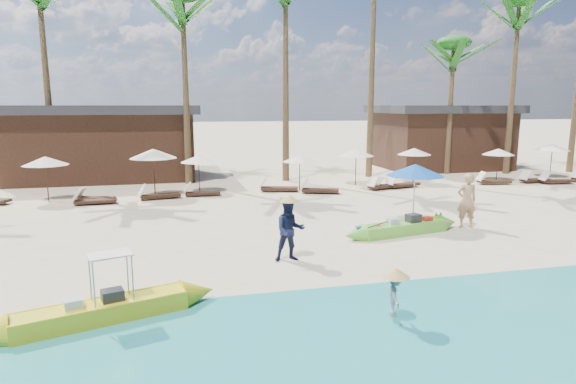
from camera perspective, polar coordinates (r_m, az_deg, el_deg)
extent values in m
plane|color=beige|center=(14.15, 4.06, -7.44)|extent=(240.00, 240.00, 0.00)
cube|color=tan|center=(9.83, 13.08, -15.88)|extent=(240.00, 4.50, 0.01)
cube|color=#64C03A|center=(16.74, 13.49, -4.23)|extent=(3.28, 1.27, 0.38)
cube|color=white|center=(16.73, 13.49, -4.17)|extent=(2.80, 1.01, 0.17)
cube|color=#262628|center=(16.92, 14.62, -3.14)|extent=(0.52, 0.44, 0.35)
cube|color=silver|center=(16.48, 12.30, -3.53)|extent=(0.41, 0.37, 0.28)
cube|color=red|center=(17.24, 16.16, -3.19)|extent=(0.35, 0.31, 0.22)
cylinder|color=red|center=(16.15, 10.55, -4.09)|extent=(0.22, 0.22, 0.09)
cylinder|color=#262628|center=(15.93, 10.01, -4.29)|extent=(0.20, 0.20, 0.08)
sphere|color=tan|center=(15.79, 9.00, -4.20)|extent=(0.18, 0.18, 0.18)
cylinder|color=yellow|center=(17.67, 17.13, -2.99)|extent=(0.14, 0.14, 0.18)
cylinder|color=yellow|center=(17.80, 17.62, -2.92)|extent=(0.14, 0.14, 0.18)
cube|color=yellow|center=(10.63, -21.12, -13.09)|extent=(3.38, 1.65, 0.40)
cube|color=white|center=(10.63, -21.12, -12.99)|extent=(2.88, 1.33, 0.18)
cube|color=#262628|center=(10.56, -20.07, -11.62)|extent=(0.50, 0.44, 0.31)
cube|color=silver|center=(10.48, -24.09, -12.19)|extent=(0.41, 0.38, 0.27)
cube|color=beige|center=(10.27, -20.38, -6.96)|extent=(0.97, 0.80, 0.03)
imported|color=tan|center=(18.12, 20.41, -0.96)|extent=(0.78, 0.58, 1.95)
imported|color=#151C3C|center=(13.38, 0.22, -4.56)|extent=(0.87, 0.69, 1.75)
imported|color=gray|center=(9.89, 12.57, -11.82)|extent=(0.47, 0.63, 0.87)
cylinder|color=#99999E|center=(17.93, 14.70, -0.42)|extent=(0.05, 0.05, 2.17)
cone|color=#124CAB|center=(17.79, 14.83, 2.54)|extent=(2.07, 2.07, 0.42)
cylinder|color=#392117|center=(24.26, -26.66, 1.32)|extent=(0.05, 0.05, 1.99)
cone|color=beige|center=(24.15, -26.83, 3.32)|extent=(1.99, 1.99, 0.40)
cube|color=#392117|center=(23.53, -21.73, -0.68)|extent=(1.65, 0.90, 0.11)
cube|color=beige|center=(23.77, -23.32, -0.01)|extent=(0.47, 0.58, 0.46)
cylinder|color=#392117|center=(23.64, -15.58, 2.11)|extent=(0.06, 0.06, 2.22)
cone|color=beige|center=(23.53, -15.69, 4.41)|extent=(2.22, 2.22, 0.44)
cube|color=#392117|center=(22.77, -21.83, -0.99)|extent=(1.77, 0.64, 0.12)
cube|color=beige|center=(22.82, -23.81, -0.32)|extent=(0.42, 0.58, 0.51)
cube|color=#392117|center=(23.14, -14.88, -0.42)|extent=(1.87, 0.86, 0.13)
cube|color=beige|center=(23.00, -16.87, 0.23)|extent=(0.49, 0.64, 0.52)
cylinder|color=#392117|center=(24.44, -10.49, 2.08)|extent=(0.05, 0.05, 1.82)
cone|color=beige|center=(24.34, -10.55, 3.90)|extent=(1.82, 1.82, 0.36)
cube|color=#392117|center=(23.45, -10.05, -0.13)|extent=(1.66, 0.60, 0.12)
cube|color=beige|center=(23.41, -11.84, 0.51)|extent=(0.39, 0.54, 0.48)
cylinder|color=#392117|center=(24.57, 1.39, 2.24)|extent=(0.04, 0.04, 1.77)
cone|color=beige|center=(24.48, 1.40, 4.01)|extent=(1.77, 1.77, 0.35)
cube|color=#392117|center=(24.30, -1.03, 0.43)|extent=(1.95, 1.04, 0.13)
cube|color=beige|center=(24.29, -2.96, 1.20)|extent=(0.55, 0.68, 0.54)
cube|color=#392117|center=(23.83, 3.87, 0.21)|extent=(1.90, 1.16, 0.13)
cube|color=beige|center=(23.83, 1.96, 1.00)|extent=(0.58, 0.69, 0.53)
cylinder|color=#392117|center=(26.43, 8.03, 2.88)|extent=(0.05, 0.05, 1.93)
cone|color=beige|center=(26.34, 8.08, 4.67)|extent=(1.93, 1.93, 0.39)
cube|color=#392117|center=(25.49, 11.29, 0.67)|extent=(1.83, 1.04, 0.12)
cube|color=beige|center=(24.94, 9.99, 1.22)|extent=(0.54, 0.65, 0.51)
cube|color=#392117|center=(25.86, 11.94, 0.76)|extent=(1.67, 0.71, 0.11)
cube|color=beige|center=(25.45, 10.59, 1.31)|extent=(0.42, 0.56, 0.47)
cylinder|color=#392117|center=(28.01, 14.65, 3.02)|extent=(0.05, 0.05, 1.90)
cone|color=beige|center=(27.92, 14.72, 4.68)|extent=(1.90, 1.90, 0.38)
cube|color=#392117|center=(26.18, 13.50, 0.85)|extent=(1.92, 1.00, 0.13)
cube|color=beige|center=(25.62, 12.15, 1.44)|extent=(0.54, 0.67, 0.53)
cylinder|color=#392117|center=(30.26, 23.57, 2.93)|extent=(0.05, 0.05, 1.81)
cone|color=beige|center=(30.18, 23.67, 4.39)|extent=(1.81, 1.81, 0.36)
cube|color=#392117|center=(28.90, 23.25, 1.15)|extent=(1.82, 0.84, 0.12)
cube|color=beige|center=(28.51, 21.92, 1.75)|extent=(0.48, 0.62, 0.51)
cube|color=#392117|center=(30.54, 27.25, 1.29)|extent=(1.81, 0.76, 0.12)
cube|color=beige|center=(29.94, 26.28, 1.81)|extent=(0.46, 0.61, 0.51)
cylinder|color=#392117|center=(33.16, 28.73, 3.24)|extent=(0.05, 0.05, 1.98)
cone|color=beige|center=(33.09, 28.86, 4.70)|extent=(1.98, 1.98, 0.40)
cube|color=#392117|center=(30.61, 29.31, 1.14)|extent=(1.86, 0.79, 0.13)
cube|color=beige|center=(30.11, 28.13, 1.73)|extent=(0.47, 0.63, 0.53)
cone|color=brown|center=(28.69, -26.69, 11.46)|extent=(0.40, 0.40, 10.89)
cone|color=brown|center=(27.16, -12.03, 11.57)|extent=(0.40, 0.40, 10.08)
cone|color=brown|center=(27.62, -0.27, 12.99)|extent=(0.40, 0.40, 11.26)
cone|color=brown|center=(29.67, 9.92, 14.49)|extent=(0.40, 0.40, 13.16)
cone|color=brown|center=(32.18, 18.66, 9.23)|extent=(0.40, 0.40, 8.07)
ellipsoid|color=#175C19|center=(32.40, 19.08, 16.37)|extent=(2.08, 2.08, 0.88)
cone|color=brown|center=(33.63, 25.07, 11.02)|extent=(0.40, 0.40, 10.64)
cube|color=#392117|center=(30.72, -20.68, 5.09)|extent=(10.00, 6.00, 3.80)
cube|color=#2D2D33|center=(30.63, -20.93, 9.10)|extent=(10.80, 6.60, 0.50)
cube|color=#392117|center=(35.41, 17.53, 5.86)|extent=(8.00, 6.00, 3.80)
cube|color=#2D2D33|center=(35.33, 17.72, 9.34)|extent=(8.80, 6.60, 0.50)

